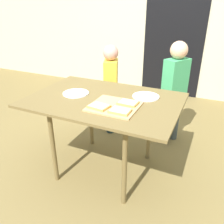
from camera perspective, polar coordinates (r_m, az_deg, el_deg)
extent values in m
plane|color=olive|center=(2.23, -1.69, -13.40)|extent=(16.00, 16.00, 0.00)
cube|color=beige|center=(3.90, 14.48, 24.85)|extent=(8.00, 0.20, 2.81)
cube|color=black|center=(3.80, 14.97, 18.67)|extent=(0.90, 0.02, 2.00)
cube|color=brown|center=(1.88, -1.95, 2.95)|extent=(1.20, 0.83, 0.02)
cylinder|color=brown|center=(1.97, -14.14, -8.21)|extent=(0.04, 0.04, 0.67)
cylinder|color=brown|center=(1.70, 3.06, -13.33)|extent=(0.04, 0.04, 0.67)
cylinder|color=brown|center=(2.41, -5.16, -0.90)|extent=(0.04, 0.04, 0.67)
cylinder|color=brown|center=(2.19, 9.13, -3.90)|extent=(0.04, 0.04, 0.67)
cube|color=tan|center=(1.72, 0.55, 1.39)|extent=(0.35, 0.33, 0.01)
cube|color=gold|center=(1.75, 3.93, 2.21)|extent=(0.15, 0.11, 0.02)
cube|color=beige|center=(1.75, 3.94, 2.49)|extent=(0.13, 0.10, 0.00)
cube|color=gold|center=(1.69, -3.20, 1.36)|extent=(0.16, 0.13, 0.02)
cube|color=beige|center=(1.69, -3.21, 1.64)|extent=(0.14, 0.12, 0.00)
cube|color=gold|center=(1.62, 1.99, 0.26)|extent=(0.14, 0.11, 0.02)
cube|color=beige|center=(1.62, 2.00, 0.56)|extent=(0.13, 0.10, 0.00)
cylinder|color=white|center=(2.00, -8.74, 4.58)|extent=(0.22, 0.22, 0.01)
cylinder|color=white|center=(1.93, 8.23, 3.78)|extent=(0.22, 0.22, 0.01)
cylinder|color=#223738|center=(2.79, -0.17, 1.02)|extent=(0.09, 0.09, 0.49)
cylinder|color=#223738|center=(2.66, -0.38, -0.23)|extent=(0.09, 0.09, 0.49)
cube|color=gold|center=(2.58, -0.29, 8.77)|extent=(0.22, 0.27, 0.34)
sphere|color=#E09788|center=(2.52, -0.30, 14.24)|extent=(0.16, 0.16, 0.16)
cylinder|color=#404A47|center=(2.63, 15.07, -1.59)|extent=(0.09, 0.09, 0.48)
cylinder|color=#404A47|center=(2.53, 12.99, -2.44)|extent=(0.09, 0.09, 0.48)
cube|color=#3FA566|center=(2.41, 15.18, 7.52)|extent=(0.24, 0.28, 0.42)
sphere|color=#E9AE89|center=(2.34, 16.01, 14.31)|extent=(0.17, 0.17, 0.17)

